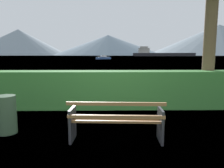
# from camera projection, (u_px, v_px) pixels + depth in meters

# --- Properties ---
(ground_plane) EXTENTS (1400.00, 1400.00, 0.00)m
(ground_plane) POSITION_uv_depth(u_px,v_px,m) (116.00, 140.00, 4.37)
(ground_plane) COLOR #4C6B33
(water_surface) EXTENTS (620.00, 620.00, 0.00)m
(water_surface) POSITION_uv_depth(u_px,v_px,m) (108.00, 56.00, 309.59)
(water_surface) COLOR #7A99A8
(water_surface) RESTS_ON ground_plane
(park_bench) EXTENTS (1.90, 0.67, 0.87)m
(park_bench) POSITION_uv_depth(u_px,v_px,m) (116.00, 121.00, 4.25)
(park_bench) COLOR olive
(park_bench) RESTS_ON ground_plane
(hedge_row) EXTENTS (9.13, 0.89, 1.21)m
(hedge_row) POSITION_uv_depth(u_px,v_px,m) (113.00, 89.00, 7.04)
(hedge_row) COLOR #387A33
(hedge_row) RESTS_ON ground_plane
(trash_bin) EXTENTS (0.44, 0.44, 0.85)m
(trash_bin) POSITION_uv_depth(u_px,v_px,m) (6.00, 115.00, 4.70)
(trash_bin) COLOR #385138
(trash_bin) RESTS_ON ground_plane
(cargo_ship_large) EXTENTS (78.13, 30.82, 12.73)m
(cargo_ship_large) POSITION_uv_depth(u_px,v_px,m) (159.00, 53.00, 278.30)
(cargo_ship_large) COLOR #232328
(cargo_ship_large) RESTS_ON water_surface
(fishing_boat_near) EXTENTS (6.11, 4.55, 1.47)m
(fishing_boat_near) POSITION_uv_depth(u_px,v_px,m) (103.00, 58.00, 83.89)
(fishing_boat_near) COLOR #335693
(fishing_boat_near) RESTS_ON water_surface
(distant_hills) EXTENTS (858.33, 384.20, 79.38)m
(distant_hills) POSITION_uv_depth(u_px,v_px,m) (140.00, 42.00, 571.95)
(distant_hills) COLOR gray
(distant_hills) RESTS_ON ground_plane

